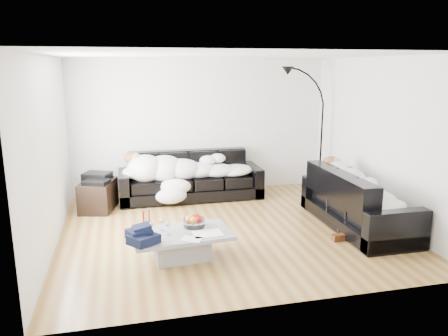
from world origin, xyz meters
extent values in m
plane|color=brown|center=(0.00, 0.00, 0.00)|extent=(5.00, 5.00, 0.00)
cube|color=silver|center=(0.00, 2.25, 1.30)|extent=(5.00, 0.02, 2.60)
cube|color=silver|center=(-2.50, 0.00, 1.30)|extent=(0.02, 4.50, 2.60)
cube|color=silver|center=(2.50, 0.00, 1.30)|extent=(0.02, 4.50, 2.60)
plane|color=white|center=(0.00, 0.00, 2.60)|extent=(5.00, 5.00, 0.00)
cube|color=black|center=(-0.30, 1.76, 0.43)|extent=(2.65, 0.92, 0.87)
cube|color=black|center=(1.98, -0.34, 0.44)|extent=(0.94, 2.19, 0.89)
ellipsoid|color=#0D6140|center=(1.92, 0.34, 0.72)|extent=(0.42, 0.38, 0.20)
cube|color=#939699|center=(-0.84, -0.90, 0.18)|extent=(1.32, 0.84, 0.37)
cylinder|color=white|center=(-0.65, -0.73, 0.45)|extent=(0.36, 0.36, 0.18)
cylinder|color=white|center=(-1.08, -0.79, 0.45)|extent=(0.09, 0.09, 0.18)
cylinder|color=white|center=(-1.22, -0.86, 0.45)|extent=(0.08, 0.08, 0.16)
cylinder|color=white|center=(-1.01, -0.95, 0.46)|extent=(0.10, 0.10, 0.19)
cylinder|color=maroon|center=(-1.31, -0.65, 0.48)|extent=(0.05, 0.05, 0.24)
cylinder|color=maroon|center=(-1.23, -0.59, 0.48)|extent=(0.05, 0.05, 0.23)
cube|color=silver|center=(-0.53, -1.02, 0.37)|extent=(0.39, 0.31, 0.01)
cube|color=silver|center=(-0.76, -1.16, 0.37)|extent=(0.31, 0.28, 0.01)
cube|color=black|center=(-1.98, 1.43, 0.26)|extent=(0.68, 0.85, 0.52)
cube|color=black|center=(-1.98, 1.43, 0.58)|extent=(0.54, 0.49, 0.13)
camera|label=1|loc=(-1.52, -6.15, 2.44)|focal=35.00mm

